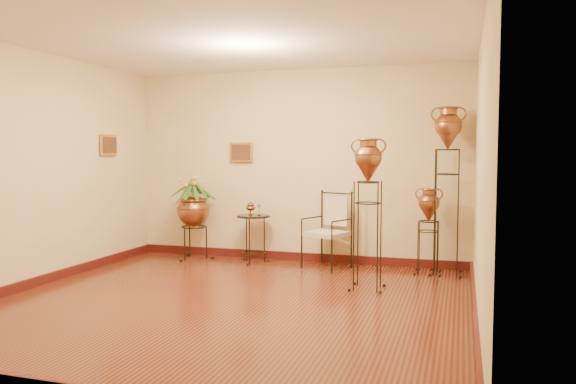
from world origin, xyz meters
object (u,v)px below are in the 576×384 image
(amphora_mid, at_px, (368,213))
(side_table, at_px, (253,238))
(amphora_tall, at_px, (447,189))
(armchair, at_px, (327,230))
(planter_urn, at_px, (193,207))

(amphora_mid, xyz_separation_m, side_table, (-1.84, 1.11, -0.54))
(amphora_tall, height_order, armchair, amphora_tall)
(amphora_tall, height_order, amphora_mid, amphora_tall)
(amphora_tall, bearing_deg, planter_urn, 180.00)
(planter_urn, bearing_deg, amphora_mid, -21.55)
(amphora_mid, bearing_deg, side_table, 148.97)
(planter_urn, xyz_separation_m, side_table, (0.96, 0.00, -0.42))
(amphora_mid, bearing_deg, armchair, 125.31)
(side_table, bearing_deg, amphora_tall, -0.02)
(amphora_tall, distance_m, armchair, 1.70)
(planter_urn, bearing_deg, side_table, 0.05)
(amphora_mid, height_order, planter_urn, amphora_mid)
(armchair, bearing_deg, amphora_tall, 24.99)
(amphora_mid, distance_m, side_table, 2.21)
(amphora_tall, relative_size, planter_urn, 1.57)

